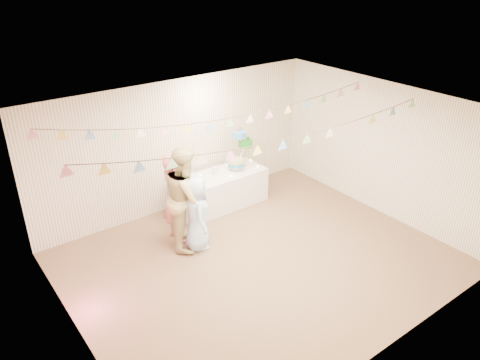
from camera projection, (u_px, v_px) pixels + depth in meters
floor at (259, 261)px, 7.89m from camera, size 6.00×6.00×0.00m
ceiling at (262, 113)px, 6.74m from camera, size 6.00×6.00×0.00m
back_wall at (180, 145)px, 9.11m from camera, size 6.00×6.00×0.00m
front_wall at (394, 271)px, 5.52m from camera, size 6.00×6.00×0.00m
left_wall at (69, 261)px, 5.70m from camera, size 5.00×5.00×0.00m
right_wall at (382, 149)px, 8.93m from camera, size 5.00×5.00×0.00m
table at (220, 190)px, 9.45m from camera, size 1.89×0.76×0.71m
cake_stand at (241, 146)px, 9.43m from camera, size 0.73×0.43×0.82m
cake_bottom at (236, 164)px, 9.45m from camera, size 0.31×0.31×0.15m
cake_middle at (245, 145)px, 9.62m from camera, size 0.27×0.27×0.22m
cake_top_tier at (239, 137)px, 9.28m from camera, size 0.25×0.25×0.19m
platter at (195, 181)px, 8.91m from camera, size 0.36×0.36×0.02m
posy at (215, 169)px, 9.24m from camera, size 0.15×0.15×0.17m
person_adult_a at (174, 198)px, 8.13m from camera, size 0.46×0.65×1.68m
person_adult_b at (186, 197)px, 7.98m from camera, size 1.05×1.12×1.84m
person_child at (197, 213)px, 7.98m from camera, size 0.62×0.76×1.35m
bunting_back at (219, 111)px, 7.64m from camera, size 5.60×1.10×0.40m
bunting_front at (270, 135)px, 6.72m from camera, size 5.60×0.90×0.36m
tealight_0 at (189, 187)px, 8.75m from camera, size 0.04×0.04×0.03m
tealight_1 at (200, 175)px, 9.23m from camera, size 0.04×0.04×0.03m
tealight_2 at (230, 176)px, 9.19m from camera, size 0.04×0.04×0.03m
tealight_3 at (228, 166)px, 9.64m from camera, size 0.04×0.04×0.03m
tealight_4 at (258, 166)px, 9.60m from camera, size 0.04×0.04×0.03m
tealight_5 at (251, 160)px, 9.88m from camera, size 0.04×0.04×0.03m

